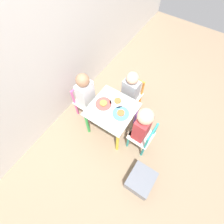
# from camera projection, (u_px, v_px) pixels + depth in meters

# --- Properties ---
(ground_plane) EXTENTS (6.00, 6.00, 0.00)m
(ground_plane) POSITION_uv_depth(u_px,v_px,m) (112.00, 127.00, 2.43)
(ground_plane) COLOR #8C755B
(house_wall) EXTENTS (6.00, 0.06, 2.60)m
(house_wall) POSITION_uv_depth(u_px,v_px,m) (40.00, 19.00, 1.54)
(house_wall) COLOR silver
(house_wall) RESTS_ON ground_plane
(kids_table) EXTENTS (0.52, 0.52, 0.48)m
(kids_table) POSITION_uv_depth(u_px,v_px,m) (112.00, 113.00, 2.09)
(kids_table) COLOR silver
(kids_table) RESTS_ON ground_plane
(chair_orange) EXTENTS (0.27, 0.27, 0.53)m
(chair_orange) POSITION_uv_depth(u_px,v_px,m) (131.00, 95.00, 2.40)
(chair_orange) COLOR silver
(chair_orange) RESTS_ON ground_plane
(chair_pink) EXTENTS (0.27, 0.27, 0.53)m
(chair_pink) POSITION_uv_depth(u_px,v_px,m) (85.00, 101.00, 2.35)
(chair_pink) COLOR silver
(chair_pink) RESTS_ON ground_plane
(chair_teal) EXTENTS (0.27, 0.27, 0.53)m
(chair_teal) POSITION_uv_depth(u_px,v_px,m) (143.00, 137.00, 2.08)
(chair_teal) COLOR silver
(chair_teal) RESTS_ON ground_plane
(child_right) EXTENTS (0.21, 0.21, 0.72)m
(child_right) POSITION_uv_depth(u_px,v_px,m) (130.00, 91.00, 2.23)
(child_right) COLOR #38383D
(child_right) RESTS_ON ground_plane
(child_back) EXTENTS (0.20, 0.22, 0.79)m
(child_back) POSITION_uv_depth(u_px,v_px,m) (86.00, 94.00, 2.15)
(child_back) COLOR #38383D
(child_back) RESTS_ON ground_plane
(child_front) EXTENTS (0.20, 0.22, 0.80)m
(child_front) POSITION_uv_depth(u_px,v_px,m) (141.00, 126.00, 1.90)
(child_front) COLOR #7A6B5B
(child_front) RESTS_ON ground_plane
(plate_right) EXTENTS (0.19, 0.19, 0.03)m
(plate_right) POSITION_uv_depth(u_px,v_px,m) (118.00, 101.00, 2.07)
(plate_right) COLOR white
(plate_right) RESTS_ON kids_table
(plate_back) EXTENTS (0.19, 0.19, 0.03)m
(plate_back) POSITION_uv_depth(u_px,v_px,m) (103.00, 104.00, 2.05)
(plate_back) COLOR #E54C47
(plate_back) RESTS_ON kids_table
(plate_front) EXTENTS (0.19, 0.19, 0.03)m
(plate_front) POSITION_uv_depth(u_px,v_px,m) (121.00, 113.00, 1.98)
(plate_front) COLOR #4C9EE0
(plate_front) RESTS_ON kids_table
(storage_bin) EXTENTS (0.31, 0.27, 0.19)m
(storage_bin) POSITION_uv_depth(u_px,v_px,m) (141.00, 180.00, 1.98)
(storage_bin) COLOR slate
(storage_bin) RESTS_ON ground_plane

